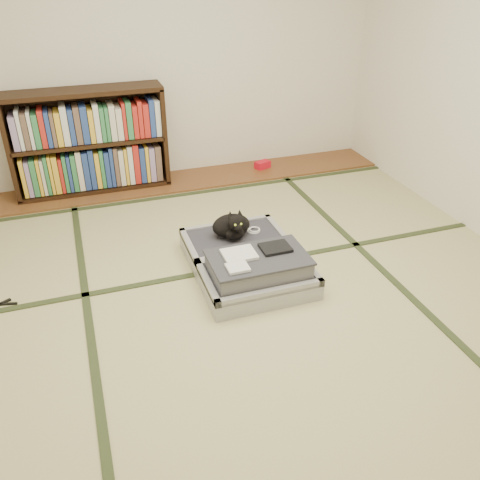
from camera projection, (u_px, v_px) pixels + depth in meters
name	position (u px, v px, depth m)	size (l,w,h in m)	color
floor	(250.00, 301.00, 3.26)	(4.50, 4.50, 0.00)	#C8BD85
wood_strip	(180.00, 181.00, 4.90)	(4.00, 0.50, 0.02)	brown
red_item	(263.00, 165.00, 5.14)	(0.15, 0.09, 0.07)	red
room_shell	(253.00, 65.00, 2.53)	(4.50, 4.50, 4.50)	white
tatami_borders	(227.00, 261.00, 3.67)	(4.00, 4.50, 0.01)	#2D381E
bookcase	(89.00, 144.00, 4.51)	(1.35, 0.31, 0.92)	black
suitcase	(248.00, 262.00, 3.47)	(0.72, 0.96, 0.28)	#A09FA4
cat	(232.00, 226.00, 3.64)	(0.32, 0.32, 0.26)	black
cable_coil	(254.00, 230.00, 3.77)	(0.10, 0.10, 0.02)	white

